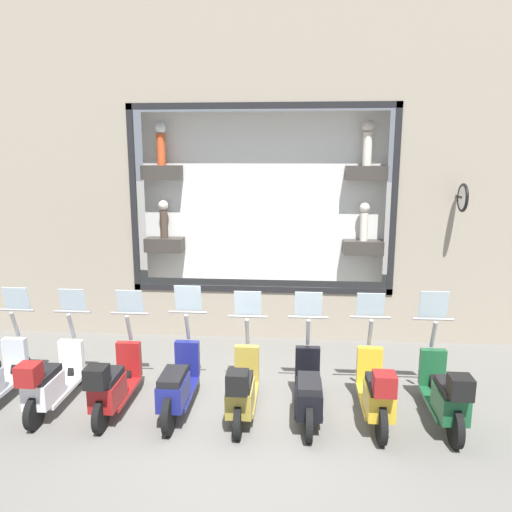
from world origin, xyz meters
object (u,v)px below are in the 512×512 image
Objects in this scene: scooter_navy_4 at (178,384)px; scooter_white_6 at (51,381)px; scooter_green_0 at (445,394)px; scooter_black_2 at (308,390)px; scooter_olive_3 at (242,388)px; scooter_red_5 at (113,383)px; scooter_yellow_1 at (376,391)px.

scooter_navy_4 is 1.87m from scooter_white_6.
scooter_black_2 is (0.06, 1.87, -0.06)m from scooter_green_0.
scooter_black_2 is 0.94m from scooter_olive_3.
scooter_green_0 is 1.00× the size of scooter_navy_4.
scooter_olive_3 reaches higher than scooter_red_5.
scooter_white_6 is (0.00, 0.93, 0.00)m from scooter_red_5.
scooter_yellow_1 reaches higher than scooter_red_5.
scooter_red_5 is at bearing 90.00° from scooter_olive_3.
scooter_yellow_1 is at bearing -89.86° from scooter_white_6.
scooter_red_5 is (-0.07, 2.80, 0.03)m from scooter_black_2.
scooter_black_2 reaches higher than scooter_white_6.
scooter_yellow_1 is 1.01× the size of scooter_black_2.
scooter_black_2 is at bearing -88.98° from scooter_white_6.
scooter_white_6 is (-0.01, 4.67, -0.02)m from scooter_yellow_1.
scooter_olive_3 is (-0.01, 2.80, -0.02)m from scooter_green_0.
scooter_white_6 is at bearing 89.99° from scooter_olive_3.
scooter_white_6 is at bearing 89.96° from scooter_red_5.
scooter_red_5 is at bearing 90.15° from scooter_green_0.
scooter_olive_3 reaches higher than scooter_white_6.
scooter_navy_4 is (0.06, 2.80, -0.03)m from scooter_yellow_1.
scooter_black_2 is 1.00× the size of scooter_red_5.
scooter_red_5 is (0.00, 1.87, 0.00)m from scooter_olive_3.
scooter_black_2 is at bearing 88.31° from scooter_green_0.
scooter_green_0 is 1.01× the size of scooter_white_6.
scooter_green_0 is 2.80m from scooter_olive_3.
scooter_navy_4 is at bearing 89.05° from scooter_green_0.
scooter_olive_3 is at bearing -90.01° from scooter_white_6.
scooter_navy_4 reaches higher than scooter_red_5.
scooter_navy_4 is (0.07, 0.93, -0.01)m from scooter_olive_3.
scooter_white_6 is (0.00, 2.80, 0.00)m from scooter_olive_3.
scooter_white_6 is at bearing 92.25° from scooter_navy_4.
scooter_navy_4 is at bearing 89.79° from scooter_black_2.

